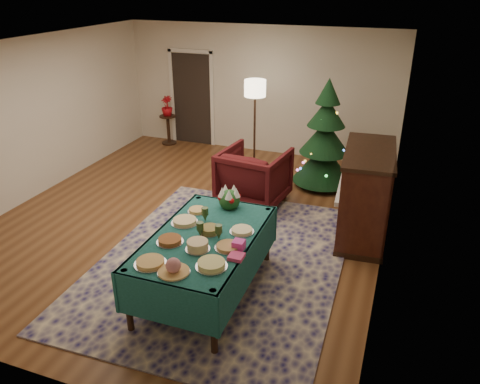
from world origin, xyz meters
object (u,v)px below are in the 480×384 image
(gift_box, at_px, (239,245))
(floor_lamp, at_px, (255,94))
(christmas_tree, at_px, (325,139))
(armchair, at_px, (254,174))
(potted_plant, at_px, (167,110))
(buffet_table, at_px, (205,248))
(side_table, at_px, (168,130))
(piano, at_px, (365,195))

(gift_box, xyz_separation_m, floor_lamp, (-1.31, 4.46, 0.63))
(floor_lamp, distance_m, christmas_tree, 1.73)
(gift_box, relative_size, armchair, 0.12)
(gift_box, distance_m, potted_plant, 6.19)
(buffet_table, relative_size, armchair, 1.94)
(potted_plant, bearing_deg, buffet_table, -57.46)
(armchair, distance_m, side_table, 3.68)
(side_table, height_order, christmas_tree, christmas_tree)
(christmas_tree, bearing_deg, side_table, 163.45)
(armchair, distance_m, piano, 1.95)
(armchair, xyz_separation_m, floor_lamp, (-0.57, 1.72, 0.95))
(buffet_table, distance_m, piano, 2.68)
(side_table, bearing_deg, piano, -30.25)
(christmas_tree, distance_m, piano, 1.89)
(side_table, bearing_deg, floor_lamp, -14.00)
(buffet_table, distance_m, potted_plant, 5.81)
(floor_lamp, height_order, christmas_tree, christmas_tree)
(christmas_tree, relative_size, piano, 1.24)
(potted_plant, bearing_deg, armchair, -38.59)
(piano, bearing_deg, gift_box, -116.92)
(gift_box, bearing_deg, christmas_tree, 86.74)
(armchair, bearing_deg, buffet_table, 102.87)
(floor_lamp, bearing_deg, gift_box, -73.64)
(gift_box, height_order, side_table, gift_box)
(floor_lamp, bearing_deg, armchair, -71.64)
(piano, bearing_deg, christmas_tree, 119.52)
(piano, bearing_deg, side_table, 149.75)
(gift_box, height_order, armchair, armchair)
(buffet_table, height_order, gift_box, gift_box)
(side_table, height_order, potted_plant, potted_plant)
(buffet_table, xyz_separation_m, side_table, (-3.13, 4.90, -0.32))
(potted_plant, bearing_deg, side_table, 0.00)
(buffet_table, height_order, potted_plant, potted_plant)
(buffet_table, distance_m, floor_lamp, 4.48)
(floor_lamp, bearing_deg, piano, -41.84)
(buffet_table, xyz_separation_m, potted_plant, (-3.13, 4.90, 0.16))
(armchair, relative_size, christmas_tree, 0.53)
(side_table, distance_m, piano, 5.51)
(armchair, bearing_deg, piano, 172.85)
(buffet_table, bearing_deg, gift_box, -15.43)
(potted_plant, xyz_separation_m, christmas_tree, (3.83, -1.14, 0.10))
(side_table, height_order, piano, piano)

